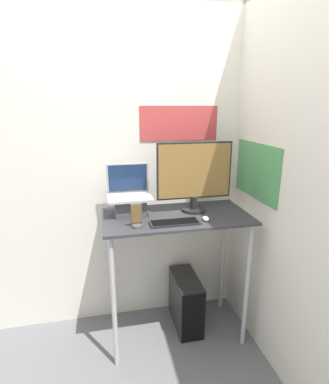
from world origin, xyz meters
name	(u,v)px	position (x,y,z in m)	size (l,w,h in m)	color
ground_plane	(184,358)	(0.00, 0.00, 0.00)	(12.00, 12.00, 0.00)	slate
wall_back	(166,167)	(0.00, 0.63, 1.30)	(6.00, 0.06, 2.60)	silver
wall_side_right	(278,182)	(0.61, 0.00, 1.30)	(0.06, 6.00, 2.60)	silver
desk	(176,234)	(0.00, 0.27, 0.87)	(1.06, 0.54, 1.02)	#333338
laptop	(130,201)	(-0.33, 0.36, 1.12)	(0.31, 0.25, 0.36)	#4C4C51
monitor	(194,177)	(0.15, 0.34, 1.28)	(0.56, 0.18, 0.52)	black
keyboard	(175,222)	(-0.05, 0.12, 1.03)	(0.34, 0.12, 0.02)	black
mouse	(206,219)	(0.17, 0.12, 1.03)	(0.04, 0.07, 0.03)	white
cell_phone	(136,219)	(-0.31, 0.11, 1.08)	(0.07, 0.07, 0.16)	#4C4C51
computer_tower	(186,301)	(0.11, 0.35, 0.22)	(0.19, 0.43, 0.44)	black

